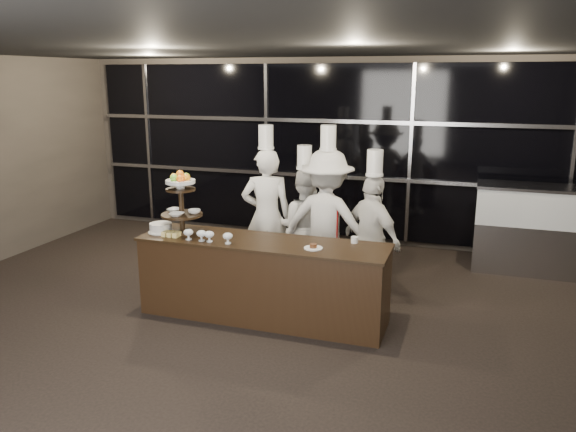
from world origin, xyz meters
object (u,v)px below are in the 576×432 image
(layer_cake, at_px, (161,228))
(chef_d, at_px, (372,238))
(buffet_counter, at_px, (263,279))
(display_case, at_px, (528,224))
(chef_b, at_px, (304,225))
(display_stand, at_px, (181,198))
(chef_c, at_px, (327,222))
(chef_a, at_px, (267,215))

(layer_cake, height_order, chef_d, chef_d)
(buffet_counter, bearing_deg, display_case, 42.07)
(layer_cake, bearing_deg, chef_b, 44.15)
(display_stand, distance_m, display_case, 4.82)
(display_stand, xyz_separation_m, chef_c, (1.48, 1.01, -0.41))
(display_stand, xyz_separation_m, chef_d, (2.07, 0.91, -0.53))
(display_stand, height_order, display_case, display_stand)
(layer_cake, distance_m, chef_c, 2.03)
(chef_c, bearing_deg, chef_a, 173.05)
(chef_d, bearing_deg, chef_b, 159.58)
(layer_cake, xyz_separation_m, chef_d, (2.33, 0.96, -0.17))
(chef_a, bearing_deg, chef_b, 18.23)
(chef_b, xyz_separation_m, chef_d, (0.97, -0.36, 0.02))
(display_stand, height_order, chef_c, chef_c)
(display_stand, distance_m, chef_a, 1.34)
(buffet_counter, xyz_separation_m, display_case, (2.96, 2.67, 0.22))
(chef_b, height_order, chef_c, chef_c)
(chef_b, bearing_deg, chef_c, -34.31)
(layer_cake, xyz_separation_m, chef_a, (0.89, 1.16, -0.05))
(chef_b, bearing_deg, chef_a, -161.77)
(layer_cake, xyz_separation_m, display_case, (4.22, 2.72, -0.29))
(buffet_counter, height_order, display_case, display_case)
(display_stand, bearing_deg, chef_c, 34.42)
(display_case, height_order, chef_a, chef_a)
(display_case, distance_m, chef_a, 3.68)
(buffet_counter, xyz_separation_m, display_stand, (-1.00, -0.00, 0.87))
(chef_b, bearing_deg, display_case, 26.11)
(chef_b, distance_m, chef_d, 1.04)
(chef_a, height_order, chef_b, chef_a)
(chef_b, distance_m, chef_c, 0.48)
(layer_cake, relative_size, chef_c, 0.14)
(chef_a, bearing_deg, layer_cake, -127.38)
(layer_cake, distance_m, chef_a, 1.47)
(buffet_counter, xyz_separation_m, chef_b, (0.10, 1.27, 0.32))
(buffet_counter, relative_size, chef_b, 1.54)
(chef_a, bearing_deg, display_case, 25.06)
(buffet_counter, height_order, chef_c, chef_c)
(chef_b, relative_size, chef_c, 0.87)
(chef_b, bearing_deg, buffet_counter, -94.43)
(layer_cake, relative_size, chef_d, 0.16)
(chef_b, relative_size, chef_d, 0.99)
(display_case, bearing_deg, layer_cake, -147.18)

